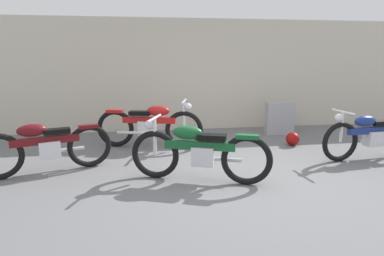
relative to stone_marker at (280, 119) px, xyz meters
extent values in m
plane|color=slate|center=(-1.78, -2.65, -0.37)|extent=(40.00, 40.00, 0.00)
cube|color=beige|center=(-1.78, 1.01, 0.96)|extent=(18.00, 0.30, 2.66)
cube|color=#9E9EA3|center=(0.00, 0.00, 0.00)|extent=(0.66, 0.21, 0.75)
sphere|color=maroon|center=(-0.13, -0.99, -0.24)|extent=(0.27, 0.27, 0.27)
torus|color=black|center=(-2.35, -0.87, 0.00)|extent=(0.75, 0.27, 0.75)
torus|color=black|center=(-3.69, -0.53, 0.00)|extent=(0.75, 0.27, 0.75)
cube|color=silver|center=(-3.07, -0.68, 0.02)|extent=(0.37, 0.28, 0.29)
cube|color=#B21919|center=(-3.02, -0.70, 0.18)|extent=(1.04, 0.36, 0.12)
ellipsoid|color=#B21919|center=(-2.84, -0.74, 0.37)|extent=(0.49, 0.31, 0.20)
cube|color=black|center=(-3.20, -0.65, 0.32)|extent=(0.44, 0.28, 0.08)
cube|color=#B21919|center=(-3.69, -0.53, 0.35)|extent=(0.35, 0.20, 0.06)
cylinder|color=silver|center=(-2.35, -0.87, 0.28)|extent=(0.06, 0.06, 0.56)
cylinder|color=silver|center=(-2.35, -0.87, 0.56)|extent=(0.18, 0.58, 0.04)
sphere|color=silver|center=(-2.27, -0.89, 0.46)|extent=(0.14, 0.14, 0.14)
cylinder|color=silver|center=(-3.30, -0.75, -0.05)|extent=(0.71, 0.24, 0.06)
torus|color=black|center=(0.20, -2.09, -0.03)|extent=(0.70, 0.16, 0.69)
cube|color=silver|center=(0.88, -2.02, -0.01)|extent=(0.32, 0.22, 0.27)
cube|color=navy|center=(0.83, -2.02, 0.14)|extent=(0.98, 0.20, 0.11)
ellipsoid|color=navy|center=(0.66, -2.04, 0.31)|extent=(0.43, 0.23, 0.19)
cube|color=black|center=(1.00, -2.01, 0.27)|extent=(0.39, 0.21, 0.08)
cylinder|color=silver|center=(0.20, -2.09, 0.23)|extent=(0.05, 0.05, 0.52)
cylinder|color=silver|center=(0.20, -2.09, 0.49)|extent=(0.09, 0.55, 0.03)
sphere|color=silver|center=(0.12, -2.10, 0.40)|extent=(0.13, 0.13, 0.13)
cylinder|color=silver|center=(1.06, -1.88, -0.08)|extent=(0.67, 0.13, 0.06)
torus|color=black|center=(-4.01, -1.74, -0.02)|extent=(0.69, 0.31, 0.70)
cube|color=silver|center=(-4.58, -1.93, 0.00)|extent=(0.35, 0.28, 0.27)
cube|color=#590F14|center=(-4.62, -1.94, 0.15)|extent=(0.96, 0.41, 0.12)
ellipsoid|color=#590F14|center=(-4.79, -2.00, 0.32)|extent=(0.46, 0.32, 0.19)
cube|color=black|center=(-4.46, -1.89, 0.27)|extent=(0.42, 0.29, 0.08)
cube|color=#590F14|center=(-4.01, -1.74, 0.30)|extent=(0.33, 0.21, 0.06)
cylinder|color=silver|center=(-4.43, -1.76, -0.07)|extent=(0.66, 0.27, 0.06)
torus|color=black|center=(-2.97, -2.41, -0.01)|extent=(0.71, 0.33, 0.72)
torus|color=black|center=(-1.72, -2.88, -0.01)|extent=(0.71, 0.33, 0.72)
cube|color=silver|center=(-2.30, -2.66, 0.01)|extent=(0.37, 0.30, 0.28)
cube|color=#145128|center=(-2.35, -2.65, 0.16)|extent=(0.99, 0.44, 0.12)
ellipsoid|color=#145128|center=(-2.51, -2.58, 0.34)|extent=(0.48, 0.34, 0.20)
cube|color=black|center=(-2.18, -2.71, 0.29)|extent=(0.43, 0.30, 0.08)
cube|color=#145128|center=(-1.72, -2.88, 0.32)|extent=(0.34, 0.22, 0.06)
cylinder|color=silver|center=(-2.97, -2.41, 0.26)|extent=(0.06, 0.06, 0.54)
cylinder|color=silver|center=(-2.97, -2.41, 0.53)|extent=(0.23, 0.55, 0.04)
sphere|color=silver|center=(-3.05, -2.39, 0.43)|extent=(0.14, 0.14, 0.14)
cylinder|color=silver|center=(-2.07, -2.62, -0.06)|extent=(0.67, 0.30, 0.06)
camera|label=1|loc=(-3.14, -7.12, 1.40)|focal=30.85mm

